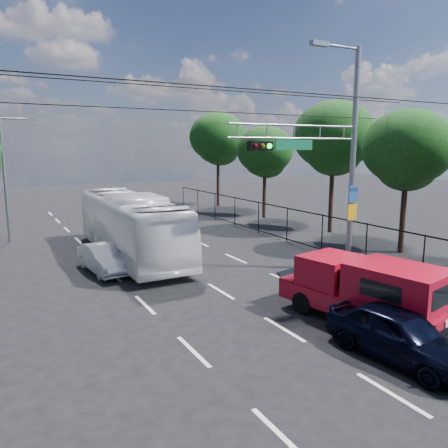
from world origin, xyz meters
TOP-DOWN VIEW (x-y plane):
  - ground at (0.00, 0.00)m, footprint 120.00×120.00m
  - lane_markings at (-0.00, 14.00)m, footprint 6.12×38.00m
  - signal_mast at (5.28, 7.99)m, footprint 6.43×0.39m
  - streetlight_left at (-6.33, 22.00)m, footprint 2.09×0.22m
  - utility_wires at (0.00, 8.83)m, footprint 22.00×5.04m
  - fence_right at (7.60, 12.17)m, footprint 0.06×34.03m
  - tree_right_b at (11.22, 9.02)m, footprint 4.50×4.50m
  - tree_right_c at (11.82, 15.02)m, footprint 5.10×5.10m
  - tree_right_d at (11.42, 22.02)m, footprint 4.32×4.32m
  - tree_right_e at (11.62, 30.02)m, footprint 5.28×5.28m
  - red_pickup at (2.52, 3.24)m, footprint 2.95×5.68m
  - navy_hatchback at (1.48, 1.07)m, footprint 1.93×4.10m
  - white_bus at (-1.35, 15.04)m, footprint 2.82×11.38m
  - white_van at (-3.23, 12.78)m, footprint 1.68×3.82m

SIDE VIEW (x-z plane):
  - ground at x=0.00m, z-range 0.00..0.00m
  - lane_markings at x=0.00m, z-range 0.00..0.01m
  - white_van at x=-3.23m, z-range 0.00..1.22m
  - navy_hatchback at x=1.48m, z-range 0.00..1.36m
  - fence_right at x=7.60m, z-range 0.03..2.03m
  - red_pickup at x=2.52m, z-range 0.07..2.09m
  - white_bus at x=-1.35m, z-range 0.00..3.16m
  - streetlight_left at x=-6.33m, z-range 0.40..7.48m
  - tree_right_d at x=11.42m, z-range 1.34..8.36m
  - tree_right_b at x=11.22m, z-range 1.40..8.71m
  - signal_mast at x=5.28m, z-range 0.49..9.99m
  - tree_right_c at x=11.82m, z-range 1.59..9.88m
  - tree_right_e at x=11.62m, z-range 1.65..10.23m
  - utility_wires at x=0.00m, z-range 6.86..7.60m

